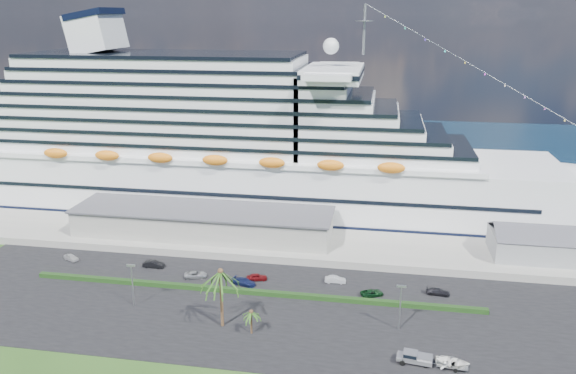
% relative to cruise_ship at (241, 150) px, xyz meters
% --- Properties ---
extents(ground, '(420.00, 420.00, 0.00)m').
position_rel_cruise_ship_xyz_m(ground, '(21.53, -64.00, -16.69)').
color(ground, '#214416').
rests_on(ground, ground).
extents(asphalt_lot, '(140.00, 38.00, 0.12)m').
position_rel_cruise_ship_xyz_m(asphalt_lot, '(21.53, -53.00, -16.63)').
color(asphalt_lot, black).
rests_on(asphalt_lot, ground).
extents(wharf, '(240.00, 20.00, 1.80)m').
position_rel_cruise_ship_xyz_m(wharf, '(21.53, -24.00, -15.79)').
color(wharf, gray).
rests_on(wharf, ground).
extents(water, '(420.00, 160.00, 0.02)m').
position_rel_cruise_ship_xyz_m(water, '(21.53, 66.00, -16.68)').
color(water, black).
rests_on(water, ground).
extents(cruise_ship, '(191.00, 38.00, 54.00)m').
position_rel_cruise_ship_xyz_m(cruise_ship, '(0.00, 0.00, 0.00)').
color(cruise_ship, silver).
rests_on(cruise_ship, ground).
extents(terminal_building, '(61.00, 15.00, 6.30)m').
position_rel_cruise_ship_xyz_m(terminal_building, '(-3.47, -24.00, -11.68)').
color(terminal_building, gray).
rests_on(terminal_building, wharf).
extents(port_shed, '(24.00, 12.31, 7.37)m').
position_rel_cruise_ship_xyz_m(port_shed, '(73.53, -24.00, -12.30)').
color(port_shed, gray).
rests_on(port_shed, wharf).
extents(hedge, '(88.00, 1.10, 0.90)m').
position_rel_cruise_ship_xyz_m(hedge, '(13.53, -48.00, -16.12)').
color(hedge, black).
rests_on(hedge, asphalt_lot).
extents(lamp_post_left, '(1.60, 0.35, 8.27)m').
position_rel_cruise_ship_xyz_m(lamp_post_left, '(-6.47, -56.00, -11.35)').
color(lamp_post_left, gray).
rests_on(lamp_post_left, asphalt_lot).
extents(lamp_post_right, '(1.60, 0.35, 8.27)m').
position_rel_cruise_ship_xyz_m(lamp_post_right, '(41.53, -56.00, -11.35)').
color(lamp_post_right, gray).
rests_on(lamp_post_right, asphalt_lot).
extents(palm_tall, '(8.82, 8.82, 11.13)m').
position_rel_cruise_ship_xyz_m(palm_tall, '(11.53, -60.00, -7.49)').
color(palm_tall, '#47301E').
rests_on(palm_tall, ground).
extents(palm_short, '(3.53, 3.53, 4.56)m').
position_rel_cruise_ship_xyz_m(palm_short, '(17.03, -61.50, -13.03)').
color(palm_short, '#47301E').
rests_on(palm_short, ground).
extents(parked_car_0, '(4.19, 3.03, 1.33)m').
position_rel_cruise_ship_xyz_m(parked_car_0, '(-28.53, -39.57, -15.91)').
color(parked_car_0, '#B4B5B6').
rests_on(parked_car_0, asphalt_lot).
extents(parked_car_1, '(4.52, 1.61, 1.48)m').
position_rel_cruise_ship_xyz_m(parked_car_1, '(-9.36, -39.98, -15.83)').
color(parked_car_1, black).
rests_on(parked_car_1, asphalt_lot).
extents(parked_car_2, '(4.98, 3.18, 1.28)m').
position_rel_cruise_ship_xyz_m(parked_car_2, '(1.00, -43.06, -15.94)').
color(parked_car_2, '#989AA0').
rests_on(parked_car_2, asphalt_lot).
extents(parked_car_3, '(5.13, 3.18, 1.39)m').
position_rel_cruise_ship_xyz_m(parked_car_3, '(11.55, -44.58, -15.88)').
color(parked_car_3, '#16204F').
rests_on(parked_car_3, asphalt_lot).
extents(parked_car_4, '(4.46, 2.83, 1.42)m').
position_rel_cruise_ship_xyz_m(parked_car_4, '(13.57, -42.16, -15.87)').
color(parked_car_4, maroon).
rests_on(parked_car_4, asphalt_lot).
extents(parked_car_5, '(4.21, 1.60, 1.37)m').
position_rel_cruise_ship_xyz_m(parked_car_5, '(29.30, -40.56, -15.89)').
color(parked_car_5, silver).
rests_on(parked_car_5, asphalt_lot).
extents(parked_car_6, '(4.85, 3.58, 1.22)m').
position_rel_cruise_ship_xyz_m(parked_car_6, '(36.70, -44.84, -15.96)').
color(parked_car_6, black).
rests_on(parked_car_6, asphalt_lot).
extents(parked_car_7, '(4.56, 2.16, 1.29)m').
position_rel_cruise_ship_xyz_m(parked_car_7, '(49.15, -42.21, -15.93)').
color(parked_car_7, black).
rests_on(parked_car_7, asphalt_lot).
extents(pickup_truck, '(5.64, 2.69, 1.91)m').
position_rel_cruise_ship_xyz_m(pickup_truck, '(43.64, -65.52, -15.53)').
color(pickup_truck, black).
rests_on(pickup_truck, asphalt_lot).
extents(boat_trailer, '(5.95, 4.13, 1.68)m').
position_rel_cruise_ship_xyz_m(boat_trailer, '(49.32, -66.01, -15.46)').
color(boat_trailer, gray).
rests_on(boat_trailer, asphalt_lot).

